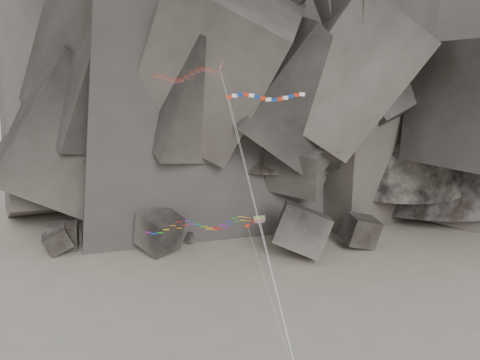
# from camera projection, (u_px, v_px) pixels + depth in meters

# --- Properties ---
(headland) EXTENTS (110.00, 70.00, 84.00)m
(headland) POSITION_uv_depth(u_px,v_px,m) (265.00, 34.00, 113.23)
(headland) COLOR #5D534C
(headland) RESTS_ON ground
(boulder_field) EXTENTS (63.90, 13.01, 10.95)m
(boulder_field) POSITION_uv_depth(u_px,v_px,m) (231.00, 238.00, 86.62)
(boulder_field) COLOR #47423F
(boulder_field) RESTS_ON ground
(delta_kite) EXTENTS (17.81, 15.85, 32.62)m
(delta_kite) POSITION_uv_depth(u_px,v_px,m) (182.00, 75.00, 53.36)
(delta_kite) COLOR red
(delta_kite) RESTS_ON ground
(banner_kite) EXTENTS (8.96, 15.75, 28.97)m
(banner_kite) POSITION_uv_depth(u_px,v_px,m) (266.00, 99.00, 52.72)
(banner_kite) COLOR red
(banner_kite) RESTS_ON ground
(parafoil_kite) EXTENTS (18.13, 12.58, 15.21)m
(parafoil_kite) POSITION_uv_depth(u_px,v_px,m) (199.00, 225.00, 53.39)
(parafoil_kite) COLOR #F1FB0D
(parafoil_kite) RESTS_ON ground
(pennant_kite) EXTENTS (6.39, 12.83, 13.95)m
(pennant_kite) POSITION_uv_depth(u_px,v_px,m) (258.00, 262.00, 52.01)
(pennant_kite) COLOR red
(pennant_kite) RESTS_ON ground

